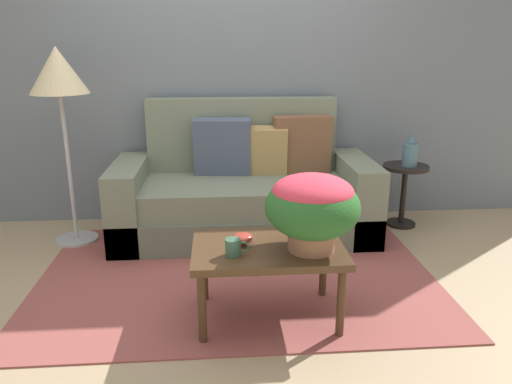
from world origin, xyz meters
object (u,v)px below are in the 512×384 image
object	(u,v)px
potted_plant	(312,205)
snack_bowl	(243,238)
coffee_table	(268,255)
coffee_mug	(234,247)
floor_lamp	(59,81)
couch	(245,194)
side_table	(404,184)
table_vase	(410,154)

from	to	relation	value
potted_plant	snack_bowl	xyz separation A→B (m)	(-0.36, 0.11, -0.22)
coffee_table	coffee_mug	size ratio (longest dim) A/B	6.59
snack_bowl	coffee_table	bearing A→B (deg)	-17.23
potted_plant	floor_lamp	bearing A→B (deg)	141.40
couch	side_table	bearing A→B (deg)	2.62
floor_lamp	coffee_mug	world-z (taller)	floor_lamp
coffee_mug	snack_bowl	world-z (taller)	coffee_mug
table_vase	coffee_table	bearing A→B (deg)	-133.96
couch	floor_lamp	xyz separation A→B (m)	(-1.34, -0.09, 0.91)
floor_lamp	coffee_mug	distance (m)	1.95
couch	side_table	xyz separation A→B (m)	(1.35, 0.06, 0.03)
snack_bowl	table_vase	bearing A→B (deg)	42.25
potted_plant	snack_bowl	bearing A→B (deg)	163.63
floor_lamp	snack_bowl	bearing A→B (deg)	-43.37
side_table	coffee_mug	distance (m)	2.11
floor_lamp	couch	bearing A→B (deg)	3.86
couch	table_vase	xyz separation A→B (m)	(1.37, 0.04, 0.30)
coffee_table	potted_plant	size ratio (longest dim) A/B	1.65
floor_lamp	snack_bowl	size ratio (longest dim) A/B	12.67
table_vase	potted_plant	bearing A→B (deg)	-127.36
coffee_mug	table_vase	bearing A→B (deg)	44.30
side_table	table_vase	size ratio (longest dim) A/B	2.13
coffee_table	table_vase	size ratio (longest dim) A/B	3.34
table_vase	snack_bowl	bearing A→B (deg)	-137.75
potted_plant	coffee_table	bearing A→B (deg)	164.16
floor_lamp	coffee_table	bearing A→B (deg)	-41.39
couch	coffee_mug	xyz separation A→B (m)	(-0.14, -1.43, 0.15)
snack_bowl	table_vase	xyz separation A→B (m)	(1.45, 1.32, 0.15)
couch	table_vase	distance (m)	1.40
couch	side_table	distance (m)	1.35
side_table	floor_lamp	xyz separation A→B (m)	(-2.69, -0.15, 0.88)
coffee_mug	table_vase	size ratio (longest dim) A/B	0.51
coffee_table	potted_plant	bearing A→B (deg)	-15.84
floor_lamp	coffee_mug	size ratio (longest dim) A/B	11.80
coffee_table	floor_lamp	world-z (taller)	floor_lamp
couch	potted_plant	size ratio (longest dim) A/B	4.06
coffee_table	snack_bowl	world-z (taller)	snack_bowl
side_table	potted_plant	world-z (taller)	potted_plant
couch	table_vase	bearing A→B (deg)	1.78
table_vase	floor_lamp	bearing A→B (deg)	-177.18
side_table	potted_plant	size ratio (longest dim) A/B	1.05
floor_lamp	coffee_mug	xyz separation A→B (m)	(1.20, -1.34, -0.76)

